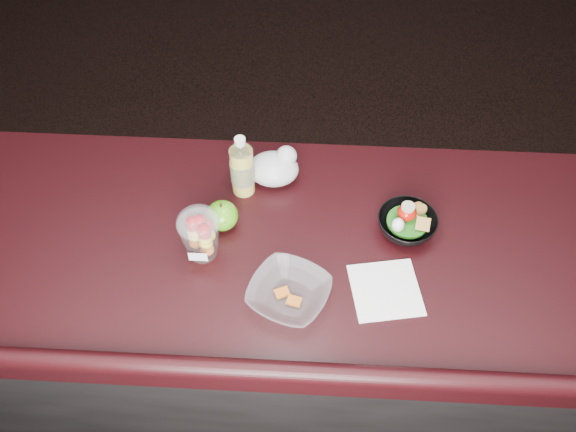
# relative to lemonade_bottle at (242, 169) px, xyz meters

# --- Properties ---
(room_shell) EXTENTS (8.00, 8.00, 8.00)m
(room_shell) POSITION_rel_lemonade_bottle_xyz_m (0.19, -0.47, 0.73)
(room_shell) COLOR black
(room_shell) RESTS_ON ground
(counter) EXTENTS (4.06, 0.71, 1.02)m
(counter) POSITION_rel_lemonade_bottle_xyz_m (0.19, -0.17, -0.59)
(counter) COLOR black
(counter) RESTS_ON ground
(lemonade_bottle) EXTENTS (0.06, 0.06, 0.19)m
(lemonade_bottle) POSITION_rel_lemonade_bottle_xyz_m (0.00, 0.00, 0.00)
(lemonade_bottle) COLOR yellow
(lemonade_bottle) RESTS_ON counter
(fruit_cup) EXTENTS (0.10, 0.10, 0.15)m
(fruit_cup) POSITION_rel_lemonade_bottle_xyz_m (-0.08, -0.21, -0.01)
(fruit_cup) COLOR white
(fruit_cup) RESTS_ON counter
(green_apple) EXTENTS (0.08, 0.08, 0.09)m
(green_apple) POSITION_rel_lemonade_bottle_xyz_m (-0.04, -0.12, -0.04)
(green_apple) COLOR #38750D
(green_apple) RESTS_ON counter
(plastic_bag) EXTENTS (0.14, 0.11, 0.10)m
(plastic_bag) POSITION_rel_lemonade_bottle_xyz_m (0.08, 0.05, -0.04)
(plastic_bag) COLOR silver
(plastic_bag) RESTS_ON counter
(snack_bowl) EXTENTS (0.16, 0.16, 0.08)m
(snack_bowl) POSITION_rel_lemonade_bottle_xyz_m (0.43, -0.11, -0.05)
(snack_bowl) COLOR black
(snack_bowl) RESTS_ON counter
(takeout_bowl) EXTENTS (0.24, 0.24, 0.05)m
(takeout_bowl) POSITION_rel_lemonade_bottle_xyz_m (0.14, -0.33, -0.06)
(takeout_bowl) COLOR silver
(takeout_bowl) RESTS_ON counter
(paper_napkin) EXTENTS (0.19, 0.19, 0.00)m
(paper_napkin) POSITION_rel_lemonade_bottle_xyz_m (0.37, -0.30, -0.08)
(paper_napkin) COLOR white
(paper_napkin) RESTS_ON counter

